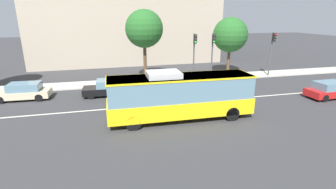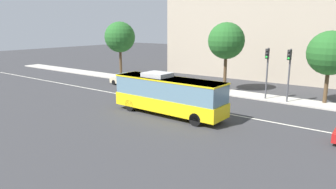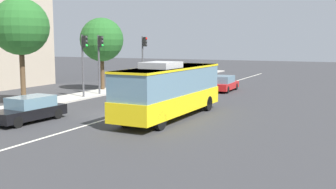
{
  "view_description": "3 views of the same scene",
  "coord_description": "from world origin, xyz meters",
  "px_view_note": "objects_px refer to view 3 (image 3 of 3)",
  "views": [
    {
      "loc": [
        -4.38,
        -18.85,
        6.93
      ],
      "look_at": [
        -0.67,
        -3.94,
        2.11
      ],
      "focal_mm": 26.65,
      "sensor_mm": 36.0,
      "label": 1
    },
    {
      "loc": [
        15.41,
        -23.17,
        7.28
      ],
      "look_at": [
        0.8,
        -3.77,
        1.9
      ],
      "focal_mm": 33.15,
      "sensor_mm": 36.0,
      "label": 2
    },
    {
      "loc": [
        -21.29,
        -13.72,
        4.57
      ],
      "look_at": [
        0.04,
        -3.22,
        1.48
      ],
      "focal_mm": 42.8,
      "sensor_mm": 36.0,
      "label": 3
    }
  ],
  "objects_px": {
    "transit_bus": "(170,88)",
    "traffic_light_mid_block": "(144,52)",
    "sedan_black": "(29,109)",
    "traffic_light_far_corner": "(100,54)",
    "sedan_red": "(223,84)",
    "street_tree_kerbside_centre": "(102,40)",
    "traffic_light_near_corner": "(84,55)",
    "street_tree_kerbside_right": "(20,27)"
  },
  "relations": [
    {
      "from": "sedan_red",
      "to": "traffic_light_near_corner",
      "type": "xyz_separation_m",
      "value": [
        -9.77,
        8.63,
        2.84
      ]
    },
    {
      "from": "sedan_red",
      "to": "traffic_light_mid_block",
      "type": "xyz_separation_m",
      "value": [
        -0.23,
        8.47,
        2.84
      ]
    },
    {
      "from": "sedan_black",
      "to": "street_tree_kerbside_right",
      "type": "distance_m",
      "value": 7.88
    },
    {
      "from": "sedan_black",
      "to": "street_tree_kerbside_centre",
      "type": "distance_m",
      "value": 15.78
    },
    {
      "from": "sedan_black",
      "to": "street_tree_kerbside_centre",
      "type": "bearing_deg",
      "value": -157.91
    },
    {
      "from": "sedan_red",
      "to": "street_tree_kerbside_centre",
      "type": "relative_size",
      "value": 0.66
    },
    {
      "from": "sedan_red",
      "to": "transit_bus",
      "type": "bearing_deg",
      "value": -176.22
    },
    {
      "from": "sedan_red",
      "to": "street_tree_kerbside_right",
      "type": "height_order",
      "value": "street_tree_kerbside_right"
    },
    {
      "from": "sedan_black",
      "to": "traffic_light_near_corner",
      "type": "relative_size",
      "value": 0.88
    },
    {
      "from": "traffic_light_far_corner",
      "to": "street_tree_kerbside_right",
      "type": "height_order",
      "value": "street_tree_kerbside_right"
    },
    {
      "from": "sedan_red",
      "to": "traffic_light_mid_block",
      "type": "bearing_deg",
      "value": 89.88
    },
    {
      "from": "sedan_black",
      "to": "traffic_light_mid_block",
      "type": "height_order",
      "value": "traffic_light_mid_block"
    },
    {
      "from": "sedan_black",
      "to": "traffic_light_near_corner",
      "type": "distance_m",
      "value": 10.19
    },
    {
      "from": "traffic_light_near_corner",
      "to": "street_tree_kerbside_right",
      "type": "xyz_separation_m",
      "value": [
        -5.2,
        1.44,
        2.1
      ]
    },
    {
      "from": "sedan_black",
      "to": "traffic_light_far_corner",
      "type": "bearing_deg",
      "value": -161.95
    },
    {
      "from": "transit_bus",
      "to": "traffic_light_mid_block",
      "type": "distance_m",
      "value": 17.3
    },
    {
      "from": "traffic_light_mid_block",
      "to": "traffic_light_near_corner",
      "type": "bearing_deg",
      "value": -96.27
    },
    {
      "from": "traffic_light_near_corner",
      "to": "street_tree_kerbside_centre",
      "type": "xyz_separation_m",
      "value": [
        5.11,
        1.88,
        1.26
      ]
    },
    {
      "from": "street_tree_kerbside_right",
      "to": "sedan_black",
      "type": "bearing_deg",
      "value": -131.22
    },
    {
      "from": "sedan_red",
      "to": "traffic_light_mid_block",
      "type": "distance_m",
      "value": 8.93
    },
    {
      "from": "sedan_black",
      "to": "traffic_light_near_corner",
      "type": "bearing_deg",
      "value": -158.34
    },
    {
      "from": "sedan_black",
      "to": "traffic_light_mid_block",
      "type": "bearing_deg",
      "value": -168.19
    },
    {
      "from": "traffic_light_mid_block",
      "to": "street_tree_kerbside_centre",
      "type": "distance_m",
      "value": 5.04
    },
    {
      "from": "transit_bus",
      "to": "traffic_light_mid_block",
      "type": "height_order",
      "value": "traffic_light_mid_block"
    },
    {
      "from": "transit_bus",
      "to": "traffic_light_mid_block",
      "type": "xyz_separation_m",
      "value": [
        14.11,
        9.85,
        1.75
      ]
    },
    {
      "from": "transit_bus",
      "to": "traffic_light_near_corner",
      "type": "height_order",
      "value": "traffic_light_near_corner"
    },
    {
      "from": "transit_bus",
      "to": "traffic_light_near_corner",
      "type": "xyz_separation_m",
      "value": [
        4.57,
        10.01,
        1.75
      ]
    },
    {
      "from": "traffic_light_far_corner",
      "to": "sedan_black",
      "type": "bearing_deg",
      "value": -69.88
    },
    {
      "from": "sedan_red",
      "to": "sedan_black",
      "type": "bearing_deg",
      "value": 162.31
    },
    {
      "from": "transit_bus",
      "to": "traffic_light_near_corner",
      "type": "relative_size",
      "value": 1.93
    },
    {
      "from": "transit_bus",
      "to": "traffic_light_far_corner",
      "type": "bearing_deg",
      "value": 57.05
    },
    {
      "from": "traffic_light_far_corner",
      "to": "street_tree_kerbside_right",
      "type": "bearing_deg",
      "value": -96.85
    },
    {
      "from": "traffic_light_far_corner",
      "to": "street_tree_kerbside_right",
      "type": "relative_size",
      "value": 0.68
    },
    {
      "from": "transit_bus",
      "to": "sedan_black",
      "type": "xyz_separation_m",
      "value": [
        -4.68,
        6.83,
        -1.09
      ]
    },
    {
      "from": "sedan_black",
      "to": "traffic_light_far_corner",
      "type": "relative_size",
      "value": 0.88
    },
    {
      "from": "transit_bus",
      "to": "traffic_light_mid_block",
      "type": "bearing_deg",
      "value": 35.85
    },
    {
      "from": "traffic_light_mid_block",
      "to": "street_tree_kerbside_right",
      "type": "bearing_deg",
      "value": -101.51
    },
    {
      "from": "traffic_light_mid_block",
      "to": "traffic_light_far_corner",
      "type": "bearing_deg",
      "value": -96.1
    },
    {
      "from": "sedan_black",
      "to": "traffic_light_mid_block",
      "type": "relative_size",
      "value": 0.88
    },
    {
      "from": "traffic_light_far_corner",
      "to": "traffic_light_near_corner",
      "type": "bearing_deg",
      "value": -86.82
    },
    {
      "from": "traffic_light_near_corner",
      "to": "traffic_light_far_corner",
      "type": "distance_m",
      "value": 2.11
    },
    {
      "from": "transit_bus",
      "to": "traffic_light_near_corner",
      "type": "bearing_deg",
      "value": 66.39
    }
  ]
}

